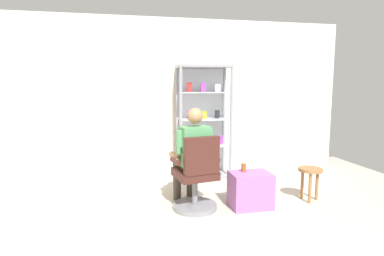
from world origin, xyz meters
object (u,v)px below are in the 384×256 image
tea_glass (244,167)px  storage_crate (250,190)px  display_cabinet_main (203,121)px  office_chair (197,180)px  seated_shopkeeper (192,152)px  wooden_stool (310,175)px

tea_glass → storage_crate: bearing=-47.1°
display_cabinet_main → office_chair: display_cabinet_main is taller
seated_shopkeeper → tea_glass: 0.70m
display_cabinet_main → seated_shopkeeper: (-0.47, -1.35, -0.25)m
tea_glass → seated_shopkeeper: bearing=170.1°
wooden_stool → seated_shopkeeper: bearing=175.5°
display_cabinet_main → tea_glass: (0.20, -1.47, -0.45)m
wooden_stool → display_cabinet_main: bearing=127.8°
tea_glass → wooden_stool: tea_glass is taller
office_chair → storage_crate: size_ratio=1.87×
display_cabinet_main → wooden_stool: bearing=-52.2°
office_chair → wooden_stool: bearing=1.2°
display_cabinet_main → storage_crate: (0.27, -1.54, -0.73)m
storage_crate → wooden_stool: (0.88, 0.06, 0.13)m
display_cabinet_main → tea_glass: display_cabinet_main is taller
office_chair → tea_glass: bearing=4.1°
display_cabinet_main → storage_crate: display_cabinet_main is taller
seated_shopkeeper → storage_crate: 0.90m
display_cabinet_main → wooden_stool: 1.97m
office_chair → tea_glass: 0.65m
display_cabinet_main → storage_crate: size_ratio=3.70×
office_chair → wooden_stool: office_chair is taller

